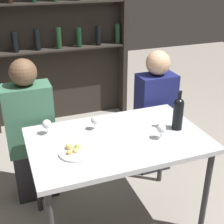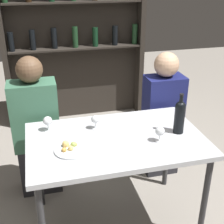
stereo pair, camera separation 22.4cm
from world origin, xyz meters
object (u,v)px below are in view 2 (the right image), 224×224
Objects in this scene: seated_person_left at (37,131)px; wine_glass_0 at (95,120)px; seated_person_right at (162,118)px; wine_glass_1 at (48,121)px; wine_bottle at (180,115)px; wine_glass_2 at (160,132)px; food_plate_0 at (71,149)px.

wine_glass_0 is at bearing -41.56° from seated_person_left.
seated_person_right is at bearing 28.50° from wine_glass_0.
seated_person_left reaches higher than wine_glass_0.
wine_glass_0 is at bearing -8.90° from wine_glass_1.
wine_bottle is 0.95m from wine_glass_1.
wine_glass_1 is at bearing 154.83° from wine_glass_2.
wine_bottle reaches higher than wine_glass_1.
seated_person_left is (-0.44, 0.39, -0.24)m from wine_glass_0.
wine_glass_2 is (0.39, -0.29, 0.00)m from wine_glass_0.
wine_bottle is 1.32× the size of food_plate_0.
food_plate_0 is at bearing 176.56° from wine_glass_2.
wine_glass_2 is at bearing -3.44° from food_plate_0.
food_plate_0 is (-0.61, 0.04, -0.06)m from wine_glass_2.
seated_person_left is at bearing 138.44° from wine_glass_0.
wine_glass_1 is 0.34m from food_plate_0.
seated_person_right is at bearing 76.89° from wine_bottle.
food_plate_0 is 0.70m from seated_person_left.
seated_person_right reaches higher than wine_glass_2.
seated_person_left reaches higher than wine_glass_2.
seated_person_right reaches higher than wine_bottle.
seated_person_right is (0.14, 0.59, -0.32)m from wine_bottle.
wine_glass_2 is at bearing -115.23° from seated_person_right.
wine_bottle is 0.24× the size of seated_person_left.
wine_glass_2 reaches higher than food_plate_0.
wine_bottle is at bearing -103.11° from seated_person_right.
wine_glass_2 is at bearing -25.17° from wine_glass_1.
wine_glass_0 is 0.85m from seated_person_right.
food_plate_0 is (0.12, -0.31, -0.06)m from wine_glass_1.
seated_person_left reaches higher than seated_person_right.
wine_glass_2 is at bearing -39.30° from seated_person_left.
wine_glass_1 reaches higher than food_plate_0.
wine_bottle is at bearing -19.48° from wine_glass_0.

